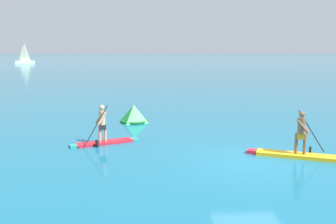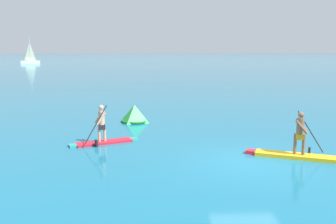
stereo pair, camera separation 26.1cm
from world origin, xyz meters
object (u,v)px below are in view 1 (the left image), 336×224
object	(u,v)px
paddleboarder_near_left	(103,134)
race_marker_buoy	(134,115)
sailboat_left_horizon	(25,60)
paddleboarder_mid_center	(299,149)

from	to	relation	value
paddleboarder_near_left	race_marker_buoy	size ratio (longest dim) A/B	1.74
sailboat_left_horizon	paddleboarder_near_left	bearing A→B (deg)	95.59
paddleboarder_mid_center	race_marker_buoy	world-z (taller)	paddleboarder_mid_center
paddleboarder_near_left	race_marker_buoy	xyz separation A→B (m)	(1.13, 4.56, 0.00)
paddleboarder_near_left	paddleboarder_mid_center	size ratio (longest dim) A/B	0.82
paddleboarder_near_left	paddleboarder_mid_center	bearing A→B (deg)	138.38
paddleboarder_near_left	paddleboarder_mid_center	distance (m)	7.62
paddleboarder_near_left	sailboat_left_horizon	size ratio (longest dim) A/B	0.46
paddleboarder_mid_center	sailboat_left_horizon	xyz separation A→B (m)	(-33.41, 79.07, 0.58)
paddleboarder_near_left	sailboat_left_horizon	world-z (taller)	sailboat_left_horizon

